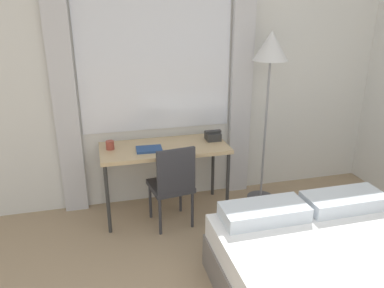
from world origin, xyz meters
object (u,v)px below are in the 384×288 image
(desk_chair, at_px, (173,182))
(standing_lamp, at_px, (270,59))
(book, at_px, (149,149))
(desk, at_px, (164,152))
(mug, at_px, (110,145))
(telephone, at_px, (213,136))

(desk_chair, relative_size, standing_lamp, 0.46)
(book, bearing_deg, standing_lamp, 3.28)
(desk, bearing_deg, book, -155.85)
(mug, bearing_deg, desk_chair, -31.62)
(desk_chair, distance_m, telephone, 0.71)
(desk, xyz_separation_m, book, (-0.17, -0.08, 0.07))
(desk, relative_size, telephone, 7.53)
(desk_chair, xyz_separation_m, mug, (-0.57, 0.35, 0.32))
(book, distance_m, mug, 0.40)
(desk, distance_m, standing_lamp, 1.45)
(standing_lamp, distance_m, book, 1.54)
(standing_lamp, relative_size, mug, 21.76)
(desk_chair, bearing_deg, standing_lamp, 7.12)
(telephone, distance_m, book, 0.73)
(desk, relative_size, mug, 15.02)
(desk_chair, height_order, standing_lamp, standing_lamp)
(book, height_order, mug, mug)
(desk_chair, distance_m, mug, 0.74)
(telephone, bearing_deg, mug, -179.61)
(standing_lamp, height_order, book, standing_lamp)
(standing_lamp, height_order, mug, standing_lamp)
(mug, bearing_deg, standing_lamp, -1.96)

